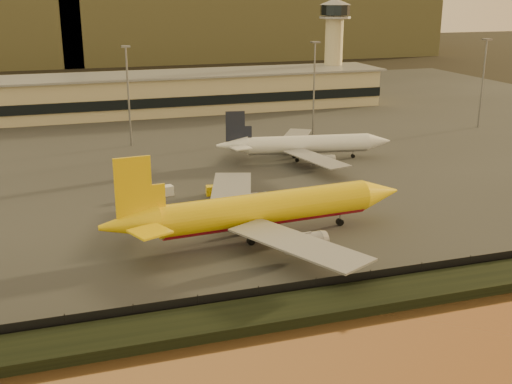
# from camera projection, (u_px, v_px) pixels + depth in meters

# --- Properties ---
(ground) EXTENTS (900.00, 900.00, 0.00)m
(ground) POSITION_uv_depth(u_px,v_px,m) (269.00, 260.00, 96.51)
(ground) COLOR black
(ground) RESTS_ON ground
(embankment) EXTENTS (320.00, 7.00, 1.40)m
(embankment) POSITION_uv_depth(u_px,v_px,m) (314.00, 306.00, 80.89)
(embankment) COLOR black
(embankment) RESTS_ON ground
(tarmac) EXTENTS (320.00, 220.00, 0.20)m
(tarmac) POSITION_uv_depth(u_px,v_px,m) (160.00, 132.00, 182.58)
(tarmac) COLOR #2D2D2D
(tarmac) RESTS_ON ground
(perimeter_fence) EXTENTS (300.00, 0.05, 2.20)m
(perimeter_fence) POSITION_uv_depth(u_px,v_px,m) (302.00, 289.00, 84.33)
(perimeter_fence) COLOR black
(perimeter_fence) RESTS_ON tarmac
(terminal_building) EXTENTS (202.00, 25.00, 12.60)m
(terminal_building) POSITION_uv_depth(u_px,v_px,m) (97.00, 97.00, 204.13)
(terminal_building) COLOR #C8B78B
(terminal_building) RESTS_ON tarmac
(control_tower) EXTENTS (11.20, 11.20, 35.50)m
(control_tower) POSITION_uv_depth(u_px,v_px,m) (334.00, 40.00, 229.38)
(control_tower) COLOR #C8B78B
(control_tower) RESTS_ON tarmac
(apron_light_masts) EXTENTS (152.20, 12.20, 25.40)m
(apron_light_masts) POSITION_uv_depth(u_px,v_px,m) (229.00, 84.00, 164.17)
(apron_light_masts) COLOR slate
(apron_light_masts) RESTS_ON tarmac
(distant_hills) EXTENTS (470.00, 160.00, 70.00)m
(distant_hills) POSITION_uv_depth(u_px,v_px,m) (54.00, 2.00, 389.06)
(distant_hills) COLOR brown
(distant_hills) RESTS_ON ground
(dhl_cargo_jet) EXTENTS (52.03, 50.83, 15.54)m
(dhl_cargo_jet) POSITION_uv_depth(u_px,v_px,m) (261.00, 210.00, 103.43)
(dhl_cargo_jet) COLOR yellow
(dhl_cargo_jet) RESTS_ON tarmac
(white_narrowbody_jet) EXTENTS (42.07, 40.61, 12.11)m
(white_narrowbody_jet) POSITION_uv_depth(u_px,v_px,m) (305.00, 145.00, 151.41)
(white_narrowbody_jet) COLOR white
(white_narrowbody_jet) RESTS_ON tarmac
(gse_vehicle_yellow) EXTENTS (4.33, 2.36, 1.86)m
(gse_vehicle_yellow) POSITION_uv_depth(u_px,v_px,m) (217.00, 190.00, 126.18)
(gse_vehicle_yellow) COLOR yellow
(gse_vehicle_yellow) RESTS_ON tarmac
(gse_vehicle_white) EXTENTS (4.50, 2.74, 1.89)m
(gse_vehicle_white) POSITION_uv_depth(u_px,v_px,m) (162.00, 191.00, 125.51)
(gse_vehicle_white) COLOR white
(gse_vehicle_white) RESTS_ON tarmac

